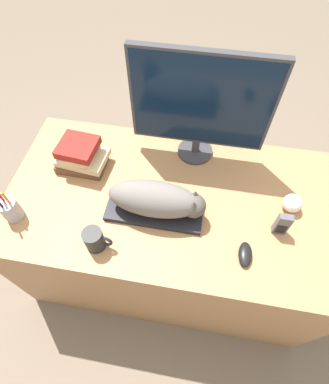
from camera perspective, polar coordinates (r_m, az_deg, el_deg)
name	(u,v)px	position (r m, az deg, el deg)	size (l,w,h in m)	color
ground_plane	(159,323)	(1.84, -1.15, -23.61)	(12.00, 12.00, 0.00)	#6B5B4C
desk	(171,233)	(1.62, 1.17, -7.91)	(1.47, 0.78, 0.71)	#9E7047
keyboard	(155,210)	(1.26, -1.88, -3.45)	(0.40, 0.16, 0.02)	black
cat	(159,200)	(1.19, -1.15, -1.46)	(0.39, 0.15, 0.15)	#66605B
monitor	(201,105)	(1.27, 6.95, 16.17)	(0.58, 0.17, 0.52)	#333338
computer_mouse	(245,254)	(1.21, 15.13, -11.39)	(0.05, 0.10, 0.03)	black
coffee_mug	(95,240)	(1.19, -13.11, -8.84)	(0.11, 0.08, 0.10)	black
pen_cup	(10,209)	(1.37, -27.30, -2.96)	(0.08, 0.08, 0.22)	#939399
baseball	(292,203)	(1.36, 23.18, -1.97)	(0.08, 0.08, 0.08)	silver
phone	(282,224)	(1.26, 21.50, -5.75)	(0.05, 0.03, 0.12)	#4C4C51
book_stack	(81,156)	(1.42, -15.71, 6.67)	(0.23, 0.17, 0.14)	brown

